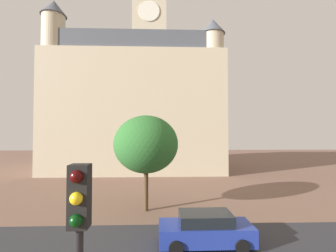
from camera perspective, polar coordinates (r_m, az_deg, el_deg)
ground_plane at (r=11.78m, az=-2.13°, el=-28.61°), size 120.00×120.00×0.00m
landmark_building at (r=34.44m, az=-7.35°, el=5.55°), size 23.64×13.32×30.11m
car_blue at (r=12.04m, az=9.29°, el=-24.11°), size 4.41×1.92×1.54m
tree_curb_far at (r=15.90m, az=-5.48°, el=-4.56°), size 4.42×4.42×6.54m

